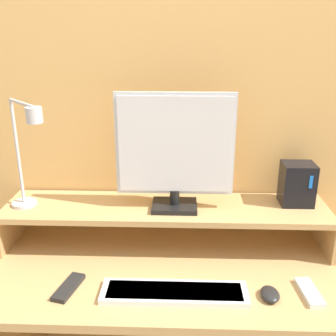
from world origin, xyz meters
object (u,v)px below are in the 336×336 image
(remote_control, at_px, (69,287))
(remote_secondary, at_px, (309,292))
(monitor, at_px, (175,150))
(keyboard, at_px, (174,292))
(desk_lamp, at_px, (27,151))
(mouse, at_px, (270,294))
(router_dock, at_px, (297,184))

(remote_control, relative_size, remote_secondary, 1.04)
(monitor, xyz_separation_m, keyboard, (0.01, -0.30, -0.38))
(remote_secondary, bearing_deg, desk_lamp, 166.72)
(mouse, xyz_separation_m, remote_secondary, (0.13, 0.02, -0.01))
(remote_secondary, bearing_deg, keyboard, -177.43)
(router_dock, bearing_deg, remote_control, -156.91)
(desk_lamp, distance_m, remote_control, 0.48)
(desk_lamp, height_order, router_dock, desk_lamp)
(router_dock, relative_size, remote_secondary, 1.12)
(keyboard, bearing_deg, remote_control, 177.21)
(router_dock, height_order, mouse, router_dock)
(monitor, height_order, router_dock, monitor)
(desk_lamp, height_order, mouse, desk_lamp)
(monitor, height_order, remote_control, monitor)
(monitor, distance_m, remote_secondary, 0.64)
(keyboard, height_order, remote_secondary, keyboard)
(router_dock, relative_size, remote_control, 1.08)
(desk_lamp, distance_m, router_dock, 0.99)
(mouse, relative_size, remote_secondary, 0.58)
(monitor, xyz_separation_m, remote_control, (-0.33, -0.28, -0.38))
(desk_lamp, relative_size, mouse, 4.92)
(desk_lamp, xyz_separation_m, remote_secondary, (0.94, -0.22, -0.39))
(monitor, relative_size, router_dock, 2.67)
(keyboard, xyz_separation_m, remote_secondary, (0.43, 0.02, -0.00))
(remote_control, height_order, remote_secondary, same)
(monitor, bearing_deg, keyboard, -88.77)
(mouse, bearing_deg, router_dock, 66.43)
(monitor, relative_size, keyboard, 0.93)
(remote_control, bearing_deg, keyboard, -2.79)
(keyboard, bearing_deg, desk_lamp, 154.91)
(monitor, distance_m, remote_control, 0.58)
(monitor, height_order, remote_secondary, monitor)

